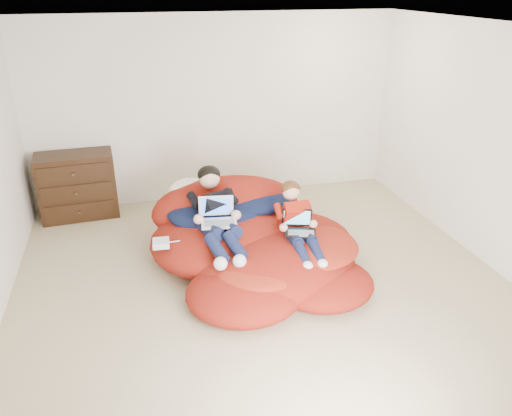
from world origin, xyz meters
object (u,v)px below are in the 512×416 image
at_px(dresser, 78,186).
at_px(younger_boy, 297,220).
at_px(laptop_white, 218,215).
at_px(laptop_black, 299,226).
at_px(older_boy, 216,209).
at_px(beanbag_pile, 253,243).

relative_size(dresser, younger_boy, 1.03).
xyz_separation_m(younger_boy, laptop_white, (-0.79, 0.23, 0.04)).
height_order(younger_boy, laptop_black, younger_boy).
relative_size(older_boy, laptop_black, 3.48).
distance_m(younger_boy, laptop_black, 0.08).
bearing_deg(younger_boy, beanbag_pile, 150.01).
relative_size(beanbag_pile, older_boy, 1.82).
relative_size(dresser, laptop_white, 2.48).
height_order(beanbag_pile, younger_boy, younger_boy).
relative_size(younger_boy, laptop_black, 2.63).
height_order(older_boy, laptop_black, older_boy).
bearing_deg(beanbag_pile, laptop_black, -35.97).
xyz_separation_m(dresser, beanbag_pile, (1.91, -1.77, -0.17)).
relative_size(beanbag_pile, laptop_black, 6.34).
bearing_deg(laptop_white, dresser, 130.53).
bearing_deg(dresser, laptop_black, -41.75).
bearing_deg(beanbag_pile, older_boy, 163.62).
relative_size(beanbag_pile, younger_boy, 2.41).
xyz_separation_m(dresser, older_boy, (1.52, -1.66, 0.23)).
distance_m(beanbag_pile, laptop_black, 0.59).
bearing_deg(laptop_white, younger_boy, -15.89).
distance_m(dresser, laptop_black, 3.11).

